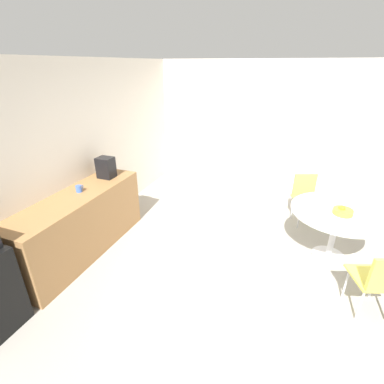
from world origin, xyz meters
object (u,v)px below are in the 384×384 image
(round_table, at_px, (337,219))
(chair_yellow, at_px, (380,278))
(fruit_bowl, at_px, (343,211))
(mug_white, at_px, (79,189))
(chair_olive, at_px, (306,193))
(coffee_maker, at_px, (106,168))

(round_table, distance_m, chair_yellow, 1.03)
(fruit_bowl, height_order, mug_white, mug_white)
(chair_olive, relative_size, coffee_maker, 2.59)
(chair_olive, height_order, mug_white, mug_white)
(chair_yellow, bearing_deg, round_table, 19.76)
(chair_olive, relative_size, fruit_bowl, 3.41)
(chair_olive, height_order, coffee_maker, coffee_maker)
(chair_olive, relative_size, chair_yellow, 1.00)
(coffee_maker, bearing_deg, chair_olive, -64.98)
(round_table, relative_size, chair_olive, 1.47)
(chair_olive, bearing_deg, coffee_maker, 115.02)
(mug_white, bearing_deg, coffee_maker, -2.30)
(fruit_bowl, relative_size, mug_white, 1.89)
(coffee_maker, bearing_deg, mug_white, 177.70)
(chair_olive, distance_m, chair_yellow, 2.05)
(fruit_bowl, bearing_deg, chair_yellow, -160.39)
(chair_olive, distance_m, coffee_maker, 3.30)
(round_table, xyz_separation_m, chair_yellow, (-0.97, -0.35, -0.10))
(fruit_bowl, height_order, coffee_maker, coffee_maker)
(fruit_bowl, relative_size, coffee_maker, 0.76)
(chair_olive, xyz_separation_m, mug_white, (-1.96, 2.97, 0.43))
(round_table, bearing_deg, mug_white, 106.78)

